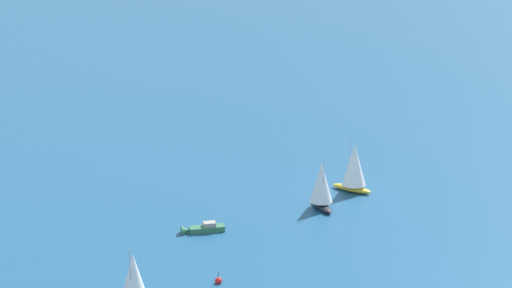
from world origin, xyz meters
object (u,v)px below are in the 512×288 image
object	(u,v)px
sailboat_near_centre	(354,168)
marker_buoy	(218,281)
motorboat_far_port	(201,229)
sailboat_offshore	(134,282)
sailboat_far_stbd	(322,185)

from	to	relation	value
sailboat_near_centre	marker_buoy	bearing A→B (deg)	-45.56
motorboat_far_port	sailboat_offshore	xyz separation A→B (m)	(27.47, -15.72, 3.99)
motorboat_far_port	marker_buoy	size ratio (longest dim) A/B	3.66
sailboat_far_stbd	marker_buoy	bearing A→B (deg)	-43.67
sailboat_near_centre	marker_buoy	size ratio (longest dim) A/B	5.17
sailboat_far_stbd	motorboat_far_port	bearing A→B (deg)	-76.36
sailboat_near_centre	sailboat_far_stbd	bearing A→B (deg)	-51.71
sailboat_far_stbd	sailboat_near_centre	bearing A→B (deg)	128.29
sailboat_offshore	marker_buoy	distance (m)	15.72
sailboat_offshore	sailboat_far_stbd	bearing A→B (deg)	129.82
motorboat_far_port	marker_buoy	xyz separation A→B (m)	(21.47, -1.82, -0.21)
sailboat_near_centre	marker_buoy	xyz separation A→B (m)	(34.61, -35.29, -4.56)
sailboat_near_centre	sailboat_far_stbd	size ratio (longest dim) A/B	1.09
motorboat_far_port	sailboat_offshore	distance (m)	31.91
marker_buoy	sailboat_near_centre	bearing A→B (deg)	134.44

